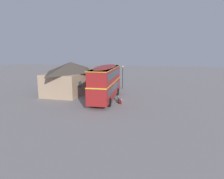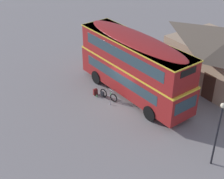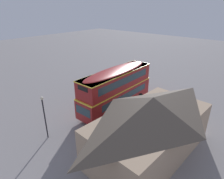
# 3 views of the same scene
# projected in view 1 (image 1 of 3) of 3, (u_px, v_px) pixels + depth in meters

# --- Properties ---
(ground_plane) EXTENTS (120.00, 120.00, 0.00)m
(ground_plane) POSITION_uv_depth(u_px,v_px,m) (112.00, 100.00, 27.45)
(ground_plane) COLOR gray
(double_decker_bus) EXTENTS (10.29, 2.72, 4.79)m
(double_decker_bus) POSITION_uv_depth(u_px,v_px,m) (106.00, 81.00, 26.92)
(double_decker_bus) COLOR black
(double_decker_bus) RESTS_ON ground
(touring_bicycle) EXTENTS (1.70, 0.67, 0.97)m
(touring_bicycle) POSITION_uv_depth(u_px,v_px,m) (118.00, 99.00, 26.35)
(touring_bicycle) COLOR black
(touring_bicycle) RESTS_ON ground
(backpack_on_ground) EXTENTS (0.33, 0.35, 0.54)m
(backpack_on_ground) POSITION_uv_depth(u_px,v_px,m) (120.00, 102.00, 25.27)
(backpack_on_ground) COLOR maroon
(backpack_on_ground) RESTS_ON ground
(water_bottle_clear_plastic) EXTENTS (0.07, 0.07, 0.24)m
(water_bottle_clear_plastic) POSITION_uv_depth(u_px,v_px,m) (121.00, 100.00, 27.04)
(water_bottle_clear_plastic) COLOR silver
(water_bottle_clear_plastic) RESTS_ON ground
(water_bottle_green_metal) EXTENTS (0.08, 0.08, 0.24)m
(water_bottle_green_metal) POSITION_uv_depth(u_px,v_px,m) (121.00, 103.00, 25.61)
(water_bottle_green_metal) COLOR green
(water_bottle_green_metal) RESTS_ON ground
(pub_building) EXTENTS (11.15, 6.37, 5.00)m
(pub_building) POSITION_uv_depth(u_px,v_px,m) (71.00, 77.00, 32.01)
(pub_building) COLOR tan
(pub_building) RESTS_ON ground
(street_lamp) EXTENTS (0.28, 0.28, 4.17)m
(street_lamp) POSITION_uv_depth(u_px,v_px,m) (123.00, 74.00, 34.81)
(street_lamp) COLOR black
(street_lamp) RESTS_ON ground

